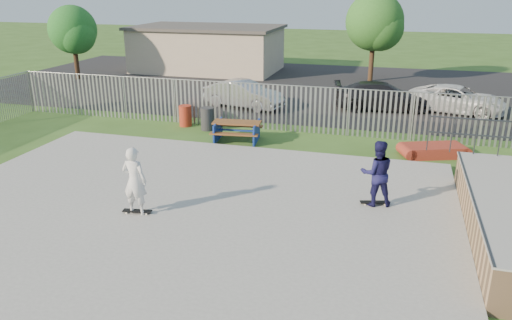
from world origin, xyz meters
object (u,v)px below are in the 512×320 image
(trash_bin_grey, at_px, (207,119))
(car_dark, at_px, (382,96))
(trash_bin_red, at_px, (185,116))
(tree_mid, at_px, (374,22))
(skater_navy, at_px, (377,173))
(skater_white, at_px, (135,181))
(car_silver, at_px, (244,94))
(car_white, at_px, (457,99))
(tree_left, at_px, (73,30))
(funbox, at_px, (433,151))
(picnic_table, at_px, (237,131))

(trash_bin_grey, height_order, car_dark, car_dark)
(trash_bin_red, xyz_separation_m, tree_mid, (7.27, 13.33, 3.31))
(trash_bin_grey, xyz_separation_m, skater_navy, (7.50, -6.35, 0.60))
(trash_bin_red, bearing_deg, skater_white, -74.55)
(trash_bin_grey, relative_size, car_silver, 0.24)
(trash_bin_red, height_order, car_dark, car_dark)
(trash_bin_grey, distance_m, skater_white, 8.83)
(skater_navy, bearing_deg, car_white, -119.60)
(trash_bin_red, relative_size, car_white, 0.20)
(tree_mid, bearing_deg, car_dark, -82.42)
(tree_left, distance_m, skater_navy, 25.67)
(tree_left, bearing_deg, tree_mid, 13.33)
(car_white, relative_size, skater_navy, 2.49)
(car_white, height_order, tree_mid, tree_mid)
(car_dark, bearing_deg, tree_left, 70.86)
(funbox, height_order, car_dark, car_dark)
(car_dark, xyz_separation_m, skater_white, (-5.82, -14.52, 0.38))
(tree_left, bearing_deg, car_silver, -20.10)
(car_white, bearing_deg, car_dark, 112.47)
(skater_navy, bearing_deg, funbox, -124.25)
(tree_left, relative_size, skater_white, 2.54)
(picnic_table, bearing_deg, trash_bin_red, 145.38)
(picnic_table, xyz_separation_m, trash_bin_red, (-2.93, 1.54, 0.05))
(car_dark, bearing_deg, funbox, -171.64)
(car_silver, distance_m, car_dark, 6.99)
(trash_bin_grey, bearing_deg, skater_navy, -40.28)
(picnic_table, bearing_deg, car_silver, 97.59)
(car_white, height_order, skater_white, skater_white)
(funbox, bearing_deg, car_dark, 86.50)
(picnic_table, bearing_deg, skater_white, -100.20)
(tree_left, xyz_separation_m, skater_white, (14.15, -17.88, -2.13))
(trash_bin_red, xyz_separation_m, car_white, (11.91, 5.94, 0.21))
(car_silver, bearing_deg, trash_bin_grey, -169.53)
(picnic_table, bearing_deg, skater_navy, -48.70)
(trash_bin_red, relative_size, car_silver, 0.22)
(skater_navy, bearing_deg, car_dark, -103.56)
(skater_white, bearing_deg, trash_bin_red, -73.59)
(trash_bin_red, distance_m, tree_mid, 15.54)
(tree_left, height_order, skater_white, tree_left)
(trash_bin_red, xyz_separation_m, car_dark, (8.32, 5.48, 0.25))
(tree_left, distance_m, tree_mid, 19.46)
(car_silver, bearing_deg, funbox, -106.30)
(picnic_table, bearing_deg, trash_bin_grey, 138.24)
(funbox, xyz_separation_m, tree_left, (-22.17, 10.17, 3.01))
(car_dark, bearing_deg, car_white, -92.29)
(trash_bin_grey, height_order, tree_left, tree_left)
(car_silver, height_order, tree_mid, tree_mid)
(car_silver, bearing_deg, car_white, -65.27)
(funbox, distance_m, car_silver, 10.52)
(trash_bin_grey, xyz_separation_m, car_silver, (0.30, 4.36, 0.21))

